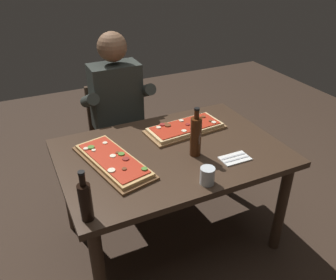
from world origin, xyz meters
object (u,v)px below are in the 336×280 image
Objects in this scene: pizza_rectangular_left at (113,161)px; wine_bottle_dark at (85,201)px; dining_table at (171,163)px; tumbler_near_camera at (207,177)px; seated_diner at (119,109)px; oil_bottle_amber at (196,136)px; pizza_rectangular_front at (185,128)px; diner_chair at (116,131)px.

pizza_rectangular_left is 2.34× the size of wine_bottle_dark.
tumbler_near_camera is at bearing -86.17° from dining_table.
wine_bottle_dark is 1.24m from seated_diner.
pizza_rectangular_left reaches higher than dining_table.
oil_bottle_amber is 3.22× the size of tumbler_near_camera.
tumbler_near_camera is (-0.18, -0.59, 0.02)m from pizza_rectangular_front.
dining_table is 0.88m from diner_chair.
oil_bottle_amber reaches higher than diner_chair.
pizza_rectangular_left is 0.48× the size of seated_diner.
pizza_rectangular_left is at bearing -108.09° from diner_chair.
pizza_rectangular_front is at bearing 44.26° from dining_table.
seated_diner reaches higher than oil_bottle_amber.
dining_table is 2.20× the size of pizza_rectangular_left.
wine_bottle_dark reaches higher than pizza_rectangular_front.
oil_bottle_amber is 0.24× the size of seated_diner.
pizza_rectangular_left is 0.52m from oil_bottle_amber.
diner_chair reaches higher than pizza_rectangular_front.
wine_bottle_dark reaches higher than pizza_rectangular_left.
pizza_rectangular_front and pizza_rectangular_left have the same top height.
pizza_rectangular_front is 5.83× the size of tumbler_near_camera.
oil_bottle_amber is (0.11, -0.10, 0.23)m from dining_table.
pizza_rectangular_left is 0.73× the size of diner_chair.
tumbler_near_camera is at bearing -106.71° from pizza_rectangular_front.
wine_bottle_dark is 0.79m from oil_bottle_amber.
oil_bottle_amber reaches higher than dining_table.
wine_bottle_dark reaches higher than diner_chair.
pizza_rectangular_left is (-0.38, 0.01, 0.12)m from dining_table.
seated_diner reaches higher than pizza_rectangular_left.
wine_bottle_dark is at bearing 179.65° from tumbler_near_camera.
oil_bottle_amber is at bearing -75.65° from seated_diner.
pizza_rectangular_front is at bearing -60.38° from seated_diner.
pizza_rectangular_front is 1.81× the size of oil_bottle_amber.
dining_table is 14.31× the size of tumbler_near_camera.
tumbler_near_camera is (-0.09, -0.28, -0.09)m from oil_bottle_amber.
seated_diner reaches higher than tumbler_near_camera.
seated_diner is (-0.10, 0.74, 0.10)m from dining_table.
seated_diner is (0.53, 1.12, -0.11)m from wine_bottle_dark.
seated_diner is at bearing 69.14° from pizza_rectangular_left.
seated_diner is at bearing 98.03° from dining_table.
tumbler_near_camera is at bearing -106.64° from oil_bottle_amber.
tumbler_near_camera is 1.13m from seated_diner.
pizza_rectangular_left is 0.57m from tumbler_near_camera.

